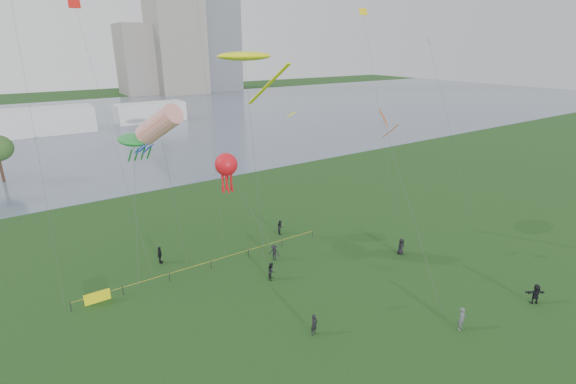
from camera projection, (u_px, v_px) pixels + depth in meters
ground_plane at (364, 332)px, 30.64m from camera, size 400.00×400.00×0.00m
lake at (95, 125)px, 108.73m from camera, size 400.00×120.00×0.08m
building_mid at (176, 47)px, 175.07m from camera, size 20.00×20.00×38.00m
building_low at (140, 59)px, 174.04m from camera, size 16.00×18.00×28.00m
pavilion_left at (43, 121)px, 97.50m from camera, size 22.00×8.00×6.00m
pavilion_right at (150, 112)px, 113.73m from camera, size 18.00×7.00×5.00m
fence at (145, 283)px, 35.96m from camera, size 24.07×0.07×1.05m
kite_flyer at (462, 319)px, 30.65m from camera, size 0.75×0.57×1.84m
spectator_a at (272, 271)px, 37.31m from camera, size 0.99×1.01×1.64m
spectator_b at (274, 253)px, 40.61m from camera, size 1.14×1.18×1.61m
spectator_c at (160, 255)px, 40.05m from camera, size 0.91×1.07×1.73m
spectator_d at (401, 246)px, 41.81m from camera, size 0.86×0.60×1.67m
spectator_e at (536, 294)px, 33.79m from camera, size 1.62×1.30×1.73m
spectator_f at (314, 325)px, 30.16m from camera, size 0.68×0.53×1.65m
spectator_g at (280, 227)px, 46.34m from camera, size 0.79×0.91×1.58m
kite_stingray at (245, 57)px, 39.83m from camera, size 5.57×10.22×19.35m
kite_windsock at (159, 125)px, 35.40m from camera, size 4.28×5.15×15.44m
kite_creature at (133, 140)px, 37.71m from camera, size 3.82×8.10×12.29m
kite_octopus at (226, 165)px, 41.84m from camera, size 3.28×7.70×9.75m
kite_delta at (386, 126)px, 34.78m from camera, size 1.73×9.47×14.85m
small_kites at (206, 6)px, 37.13m from camera, size 45.99×9.20×12.65m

